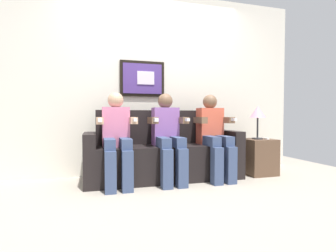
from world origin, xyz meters
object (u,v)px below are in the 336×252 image
Objects in this scene: side_table_right at (259,157)px; table_lamp at (258,113)px; person_on_right at (214,133)px; spare_remote_on_table at (265,138)px; couch at (164,155)px; person_on_left at (117,135)px; person_in_middle at (168,134)px.

table_lamp reaches higher than side_table_right.
person_on_right is at bearing -175.20° from side_table_right.
side_table_right is at bearing 143.83° from spare_remote_on_table.
couch is 1.80× the size of person_on_left.
spare_remote_on_table is (1.42, -0.16, 0.20)m from couch.
person_in_middle reaches higher than couch.
couch is 15.40× the size of spare_remote_on_table.
spare_remote_on_table is at bearing -6.32° from couch.
couch is at bearing 165.00° from person_on_right.
table_lamp reaches higher than spare_remote_on_table.
couch is at bearing 89.98° from person_in_middle.
person_on_right is (0.62, 0.00, -0.00)m from person_in_middle.
person_on_right is 0.81m from side_table_right.
couch is 1.80× the size of person_on_right.
spare_remote_on_table is (2.04, 0.01, -0.10)m from person_on_left.
person_in_middle is at bearing -179.58° from spare_remote_on_table.
person_on_left is at bearing 180.00° from person_in_middle.
person_on_left is 1.25m from person_on_right.
couch is 1.42m from table_lamp.
person_on_right is 2.22× the size of side_table_right.
person_in_middle is 2.41× the size of table_lamp.
couch is at bearing 173.68° from spare_remote_on_table.
spare_remote_on_table is at bearing 0.72° from person_on_right.
person_on_left is at bearing -164.95° from couch.
person_on_right is 0.80m from spare_remote_on_table.
person_in_middle is (-0.00, -0.17, 0.29)m from couch.
person_on_left is 2.41× the size of table_lamp.
person_on_right is at bearing -179.28° from spare_remote_on_table.
person_on_left and person_in_middle have the same top height.
side_table_right is 0.27m from spare_remote_on_table.
person_on_right reaches higher than spare_remote_on_table.
couch is 1.36m from side_table_right.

